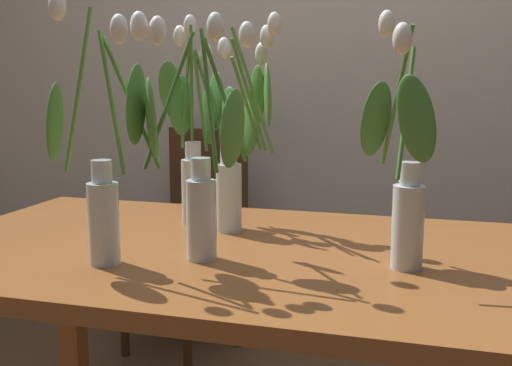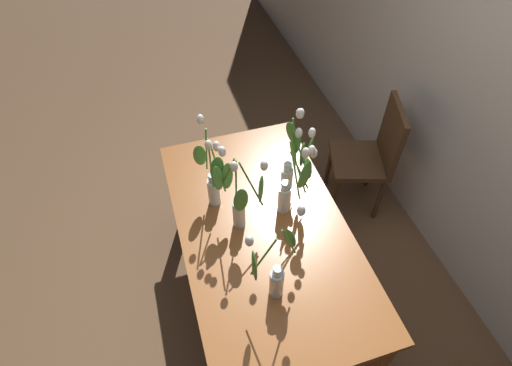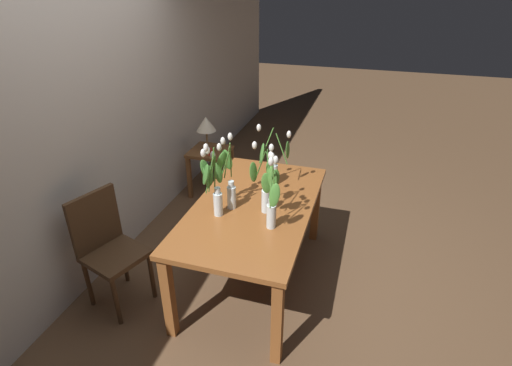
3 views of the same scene
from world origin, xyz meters
name	(u,v)px [view 1 (image 1 of 3)]	position (x,y,z in m)	size (l,w,h in m)	color
room_wall_rear	(337,30)	(0.00, 1.36, 1.35)	(9.00, 0.10, 2.70)	beige
dining_table	(245,284)	(0.00, 0.00, 0.65)	(1.60, 0.90, 0.74)	brown
tulip_vase_0	(195,139)	(-0.22, 0.24, 0.97)	(0.20, 0.18, 0.58)	silver
tulip_vase_1	(203,169)	(-0.06, -0.11, 0.94)	(0.23, 0.27, 0.54)	silver
tulip_vase_2	(242,151)	(-0.06, 0.18, 0.95)	(0.16, 0.18, 0.57)	silver
tulip_vase_3	(403,185)	(0.37, -0.06, 0.92)	(0.19, 0.27, 0.55)	silver
tulip_vase_4	(108,169)	(-0.24, -0.20, 0.95)	(0.24, 0.19, 0.58)	silver
dining_chair	(193,227)	(-0.54, 1.00, 0.52)	(0.50, 0.50, 0.93)	#4C331E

